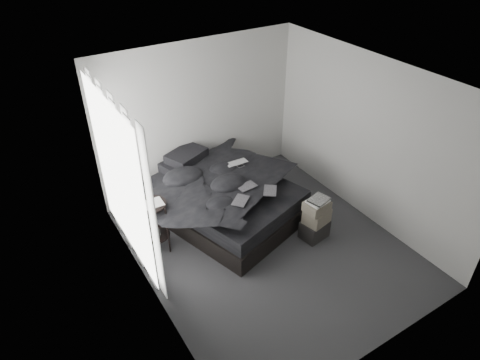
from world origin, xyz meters
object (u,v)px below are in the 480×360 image
laptop (238,160)px  box_lower (314,229)px  side_stand (154,226)px  bed (224,207)px

laptop → box_lower: bearing=-68.1°
laptop → side_stand: bearing=-167.5°
side_stand → box_lower: 2.42m
bed → side_stand: (-1.25, -0.14, 0.25)m
box_lower → laptop: bearing=110.3°
bed → box_lower: size_ratio=5.82×
bed → laptop: laptop is taller
bed → box_lower: bed is taller
side_stand → box_lower: side_stand is taller
side_stand → laptop: bearing=10.9°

